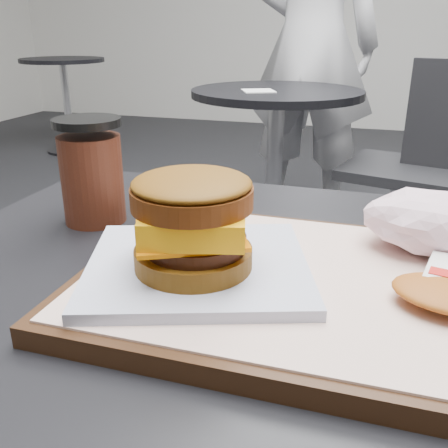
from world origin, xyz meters
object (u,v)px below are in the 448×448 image
breakfast_sandwich (195,233)px  neighbor_chair (421,159)px  customer_table (288,441)px  crumpled_wrapper (432,222)px  coffee_cup (92,174)px  serving_tray (301,285)px  neighbor_table (275,138)px  patron (311,44)px

breakfast_sandwich → neighbor_chair: (0.32, 1.66, -0.32)m
customer_table → neighbor_chair: 1.64m
crumpled_wrapper → coffee_cup: size_ratio=1.01×
breakfast_sandwich → crumpled_wrapper: size_ratio=1.86×
serving_tray → coffee_cup: size_ratio=3.06×
customer_table → crumpled_wrapper: bearing=33.4°
neighbor_table → neighbor_chair: size_ratio=0.85×
serving_tray → coffee_cup: coffee_cup is taller
serving_tray → breakfast_sandwich: size_ratio=1.62×
customer_table → crumpled_wrapper: crumpled_wrapper is taller
breakfast_sandwich → patron: size_ratio=0.13×
customer_table → neighbor_chair: bearing=81.8°
serving_tray → breakfast_sandwich: 0.10m
coffee_cup → neighbor_table: size_ratio=0.17×
breakfast_sandwich → crumpled_wrapper: bearing=31.0°
patron → neighbor_table: bearing=92.1°
breakfast_sandwich → patron: (-0.22, 2.26, 0.08)m
coffee_cup → neighbor_table: bearing=93.3°
neighbor_table → patron: bearing=85.2°
neighbor_table → neighbor_chair: (0.58, -0.03, -0.04)m
neighbor_table → patron: (0.05, 0.56, 0.36)m
serving_tray → breakfast_sandwich: (-0.09, -0.03, 0.05)m
serving_tray → coffee_cup: 0.29m
customer_table → breakfast_sandwich: 0.26m
breakfast_sandwich → patron: patron is taller
customer_table → serving_tray: size_ratio=2.11×
breakfast_sandwich → coffee_cup: (-0.18, 0.13, -0.00)m
serving_tray → breakfast_sandwich: bearing=-163.1°
customer_table → crumpled_wrapper: size_ratio=6.36×
neighbor_table → crumpled_wrapper: bearing=-73.6°
crumpled_wrapper → coffee_cup: coffee_cup is taller
customer_table → neighbor_table: customer_table is taller
breakfast_sandwich → coffee_cup: size_ratio=1.89×
patron → breakfast_sandwich: bearing=102.4°
breakfast_sandwich → coffee_cup: 0.22m
customer_table → coffee_cup: (-0.26, 0.09, 0.24)m
crumpled_wrapper → coffee_cup: bearing=177.5°
serving_tray → crumpled_wrapper: size_ratio=3.02×
breakfast_sandwich → patron: bearing=95.6°
neighbor_table → patron: size_ratio=0.41×
breakfast_sandwich → neighbor_chair: 1.72m
crumpled_wrapper → patron: size_ratio=0.07×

